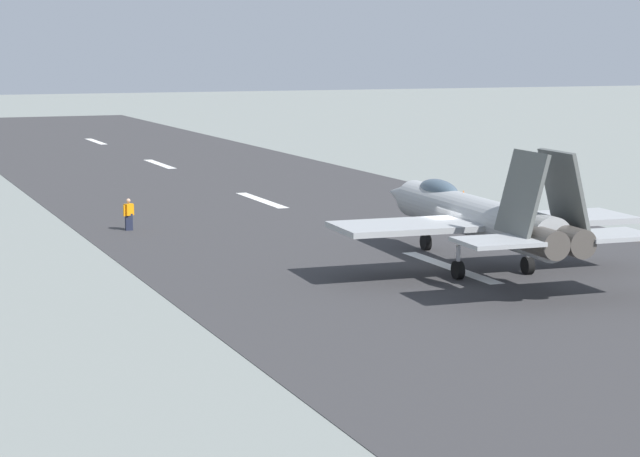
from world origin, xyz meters
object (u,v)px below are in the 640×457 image
at_px(marker_cone_mid, 639,236).
at_px(marker_cone_far, 463,195).
at_px(fighter_jet, 475,215).
at_px(crew_person, 129,215).

xyz_separation_m(marker_cone_mid, marker_cone_far, (17.57, 0.00, 0.00)).
distance_m(fighter_jet, marker_cone_mid, 11.90).
bearing_deg(fighter_jet, crew_person, 34.42).
bearing_deg(crew_person, marker_cone_far, -77.80).
relative_size(fighter_jet, marker_cone_mid, 32.36).
relative_size(fighter_jet, crew_person, 10.62).
bearing_deg(marker_cone_far, crew_person, 102.20).
xyz_separation_m(crew_person, marker_cone_far, (4.83, -22.33, -0.56)).
relative_size(fighter_jet, marker_cone_far, 32.36).
height_order(fighter_jet, crew_person, fighter_jet).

